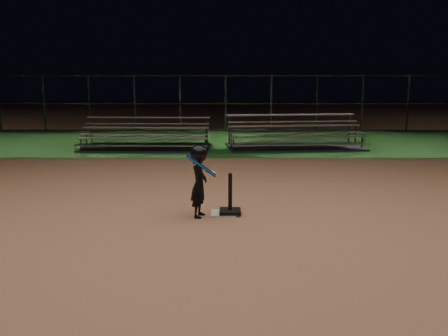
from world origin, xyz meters
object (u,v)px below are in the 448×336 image
child_batter (199,179)px  bleacher_right (294,141)px  home_plate (224,213)px  bleacher_left (146,142)px  batting_tee (230,206)px

child_batter → bleacher_right: 8.76m
home_plate → bleacher_left: bleacher_left is taller
bleacher_left → batting_tee: bearing=-69.1°
batting_tee → bleacher_right: 8.44m
batting_tee → bleacher_left: (-2.81, 7.93, 0.06)m
home_plate → bleacher_left: bearing=108.8°
home_plate → bleacher_right: (2.38, 8.11, 0.22)m
home_plate → child_batter: child_batter is taller
child_batter → bleacher_left: size_ratio=0.30×
home_plate → batting_tee: 0.18m
child_batter → bleacher_left: 8.40m
batting_tee → child_batter: bearing=-164.2°
batting_tee → bleacher_right: (2.26, 8.13, 0.08)m
home_plate → bleacher_right: bleacher_right is taller
home_plate → child_batter: 0.81m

